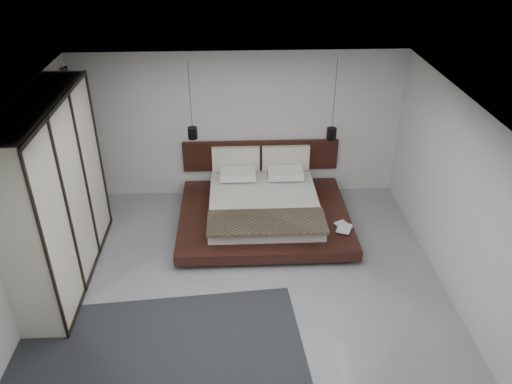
{
  "coord_description": "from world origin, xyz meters",
  "views": [
    {
      "loc": [
        -0.09,
        -5.64,
        5.02
      ],
      "look_at": [
        0.22,
        1.2,
        1.02
      ],
      "focal_mm": 35.0,
      "sensor_mm": 36.0,
      "label": 1
    }
  ],
  "objects_px": {
    "bed": "(264,207)",
    "wardrobe": "(54,195)",
    "lattice_screen": "(72,147)",
    "pendant_left": "(193,133)",
    "rug": "(152,376)",
    "pendant_right": "(332,134)"
  },
  "relations": [
    {
      "from": "bed",
      "to": "wardrobe",
      "type": "relative_size",
      "value": 1.05
    },
    {
      "from": "lattice_screen",
      "to": "pendant_left",
      "type": "xyz_separation_m",
      "value": [
        2.12,
        -0.06,
        0.25
      ]
    },
    {
      "from": "lattice_screen",
      "to": "rug",
      "type": "bearing_deg",
      "value": -65.54
    },
    {
      "from": "pendant_right",
      "to": "wardrobe",
      "type": "xyz_separation_m",
      "value": [
        -4.3,
        -1.78,
        -0.09
      ]
    },
    {
      "from": "bed",
      "to": "pendant_right",
      "type": "height_order",
      "value": "pendant_right"
    },
    {
      "from": "pendant_left",
      "to": "rug",
      "type": "relative_size",
      "value": 0.35
    },
    {
      "from": "wardrobe",
      "to": "rug",
      "type": "distance_m",
      "value": 2.92
    },
    {
      "from": "lattice_screen",
      "to": "pendant_left",
      "type": "relative_size",
      "value": 1.91
    },
    {
      "from": "lattice_screen",
      "to": "wardrobe",
      "type": "distance_m",
      "value": 1.86
    },
    {
      "from": "pendant_left",
      "to": "wardrobe",
      "type": "bearing_deg",
      "value": -136.42
    },
    {
      "from": "pendant_right",
      "to": "bed",
      "type": "bearing_deg",
      "value": -158.31
    },
    {
      "from": "wardrobe",
      "to": "rug",
      "type": "bearing_deg",
      "value": -53.55
    },
    {
      "from": "lattice_screen",
      "to": "rug",
      "type": "xyz_separation_m",
      "value": [
        1.78,
        -3.91,
        -1.29
      ]
    },
    {
      "from": "bed",
      "to": "wardrobe",
      "type": "xyz_separation_m",
      "value": [
        -3.09,
        -1.3,
        1.09
      ]
    },
    {
      "from": "pendant_right",
      "to": "lattice_screen",
      "type": "bearing_deg",
      "value": 179.18
    },
    {
      "from": "lattice_screen",
      "to": "pendant_right",
      "type": "distance_m",
      "value": 4.56
    },
    {
      "from": "bed",
      "to": "pendant_right",
      "type": "xyz_separation_m",
      "value": [
        1.22,
        0.48,
        1.19
      ]
    },
    {
      "from": "pendant_right",
      "to": "wardrobe",
      "type": "distance_m",
      "value": 4.66
    },
    {
      "from": "pendant_left",
      "to": "lattice_screen",
      "type": "bearing_deg",
      "value": 178.25
    },
    {
      "from": "pendant_left",
      "to": "rug",
      "type": "distance_m",
      "value": 4.16
    },
    {
      "from": "pendant_left",
      "to": "pendant_right",
      "type": "xyz_separation_m",
      "value": [
        2.43,
        0.0,
        -0.06
      ]
    },
    {
      "from": "pendant_right",
      "to": "pendant_left",
      "type": "bearing_deg",
      "value": 180.0
    }
  ]
}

